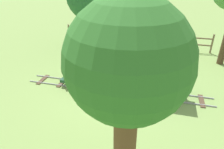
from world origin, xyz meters
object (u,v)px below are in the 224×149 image
(passenger_car, at_px, (144,82))
(conductor_person, at_px, (102,52))
(locomotive, at_px, (84,73))
(oak_tree_near, at_px, (128,67))

(passenger_car, height_order, conductor_person, conductor_person)
(locomotive, bearing_deg, passenger_car, -90.00)
(passenger_car, bearing_deg, locomotive, 90.00)
(locomotive, xyz_separation_m, oak_tree_near, (-3.25, -1.96, 1.97))
(conductor_person, distance_m, oak_tree_near, 4.58)
(conductor_person, height_order, oak_tree_near, oak_tree_near)
(passenger_car, xyz_separation_m, conductor_person, (0.78, 1.58, 0.53))
(passenger_car, distance_m, conductor_person, 1.84)
(locomotive, distance_m, conductor_person, 0.98)
(oak_tree_near, bearing_deg, passenger_car, 0.27)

